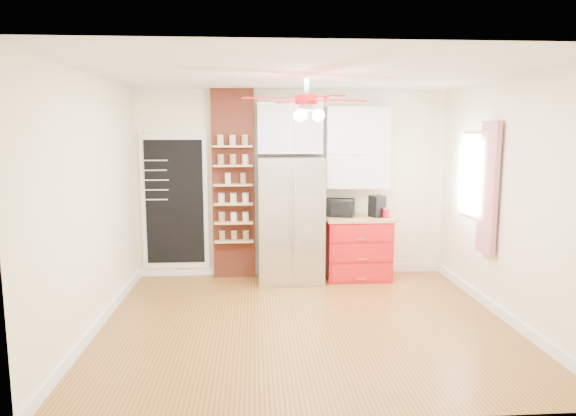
{
  "coord_description": "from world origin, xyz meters",
  "views": [
    {
      "loc": [
        -0.56,
        -5.45,
        2.09
      ],
      "look_at": [
        -0.13,
        0.9,
        1.15
      ],
      "focal_mm": 32.0,
      "sensor_mm": 36.0,
      "label": 1
    }
  ],
  "objects": [
    {
      "name": "ceiling_fan",
      "position": [
        0.0,
        0.0,
        2.42
      ],
      "size": [
        1.4,
        1.4,
        0.44
      ],
      "color": "silver",
      "rests_on": "ceiling"
    },
    {
      "name": "red_cabinet",
      "position": [
        0.92,
        1.68,
        0.45
      ],
      "size": [
        0.94,
        0.64,
        0.9
      ],
      "color": "red",
      "rests_on": "floor"
    },
    {
      "name": "canister_right",
      "position": [
        1.29,
        1.68,
        0.96
      ],
      "size": [
        0.14,
        0.14,
        0.12
      ],
      "primitive_type": "cylinder",
      "rotation": [
        0.0,
        0.0,
        0.37
      ],
      "color": "#BA0E0A",
      "rests_on": "red_cabinet"
    },
    {
      "name": "canister_left",
      "position": [
        1.29,
        1.56,
        0.96
      ],
      "size": [
        0.09,
        0.09,
        0.13
      ],
      "primitive_type": "cylinder",
      "rotation": [
        0.0,
        0.0,
        0.01
      ],
      "color": "red",
      "rests_on": "red_cabinet"
    },
    {
      "name": "coffee_maker",
      "position": [
        1.19,
        1.66,
        1.05
      ],
      "size": [
        0.24,
        0.25,
        0.31
      ],
      "primitive_type": "cube",
      "rotation": [
        0.0,
        0.0,
        0.41
      ],
      "color": "black",
      "rests_on": "red_cabinet"
    },
    {
      "name": "fridge",
      "position": [
        -0.05,
        1.63,
        0.88
      ],
      "size": [
        0.9,
        0.7,
        1.75
      ],
      "primitive_type": "cube",
      "color": "silver",
      "rests_on": "floor"
    },
    {
      "name": "upper_glass_cabinet",
      "position": [
        -0.05,
        1.82,
        2.15
      ],
      "size": [
        0.9,
        0.35,
        0.7
      ],
      "primitive_type": "cube",
      "color": "white",
      "rests_on": "wall_back"
    },
    {
      "name": "wall_left",
      "position": [
        -2.25,
        0.0,
        1.35
      ],
      "size": [
        0.02,
        4.0,
        2.7
      ],
      "primitive_type": "cube",
      "color": "#F6EFC6",
      "rests_on": "floor"
    },
    {
      "name": "upper_shelf_unit",
      "position": [
        0.92,
        1.85,
        1.88
      ],
      "size": [
        0.9,
        0.3,
        1.15
      ],
      "primitive_type": "cube",
      "color": "white",
      "rests_on": "wall_back"
    },
    {
      "name": "pantry_jar_oats",
      "position": [
        -0.92,
        1.77,
        1.44
      ],
      "size": [
        0.09,
        0.09,
        0.14
      ],
      "primitive_type": "cylinder",
      "rotation": [
        0.0,
        0.0,
        0.09
      ],
      "color": "beige",
      "rests_on": "brick_pillar"
    },
    {
      "name": "pantry_jar_beans",
      "position": [
        -0.71,
        1.79,
        1.44
      ],
      "size": [
        0.11,
        0.11,
        0.14
      ],
      "primitive_type": "cylinder",
      "rotation": [
        0.0,
        0.0,
        0.37
      ],
      "color": "olive",
      "rests_on": "brick_pillar"
    },
    {
      "name": "wall_right",
      "position": [
        2.25,
        0.0,
        1.35
      ],
      "size": [
        0.02,
        4.0,
        2.7
      ],
      "primitive_type": "cube",
      "color": "#F6EFC6",
      "rests_on": "floor"
    },
    {
      "name": "ceiling",
      "position": [
        0.0,
        0.0,
        2.7
      ],
      "size": [
        4.5,
        4.5,
        0.0
      ],
      "primitive_type": "plane",
      "color": "white",
      "rests_on": "wall_back"
    },
    {
      "name": "wall_front",
      "position": [
        0.0,
        -2.0,
        1.35
      ],
      "size": [
        4.5,
        0.02,
        2.7
      ],
      "primitive_type": "cube",
      "color": "#F6EFC6",
      "rests_on": "floor"
    },
    {
      "name": "floor",
      "position": [
        0.0,
        0.0,
        0.0
      ],
      "size": [
        4.5,
        4.5,
        0.0
      ],
      "primitive_type": "plane",
      "color": "#956326",
      "rests_on": "ground"
    },
    {
      "name": "chalkboard",
      "position": [
        -1.7,
        1.96,
        1.1
      ],
      "size": [
        0.95,
        0.05,
        1.95
      ],
      "color": "white",
      "rests_on": "wall_back"
    },
    {
      "name": "window",
      "position": [
        2.23,
        0.9,
        1.55
      ],
      "size": [
        0.04,
        0.75,
        1.05
      ],
      "primitive_type": "cube",
      "color": "white",
      "rests_on": "wall_right"
    },
    {
      "name": "curtain",
      "position": [
        2.18,
        0.35,
        1.45
      ],
      "size": [
        0.06,
        0.4,
        1.55
      ],
      "primitive_type": "cube",
      "color": "red",
      "rests_on": "wall_right"
    },
    {
      "name": "toaster_oven",
      "position": [
        0.65,
        1.77,
        1.02
      ],
      "size": [
        0.51,
        0.42,
        0.25
      ],
      "primitive_type": "imported",
      "rotation": [
        0.0,
        0.0,
        -0.3
      ],
      "color": "black",
      "rests_on": "red_cabinet"
    },
    {
      "name": "brick_pillar",
      "position": [
        -0.85,
        1.92,
        1.35
      ],
      "size": [
        0.6,
        0.16,
        2.7
      ],
      "primitive_type": "cube",
      "color": "brown",
      "rests_on": "floor"
    },
    {
      "name": "wall_back",
      "position": [
        0.0,
        2.0,
        1.35
      ],
      "size": [
        4.5,
        0.02,
        2.7
      ],
      "primitive_type": "cube",
      "color": "#F6EFC6",
      "rests_on": "floor"
    }
  ]
}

